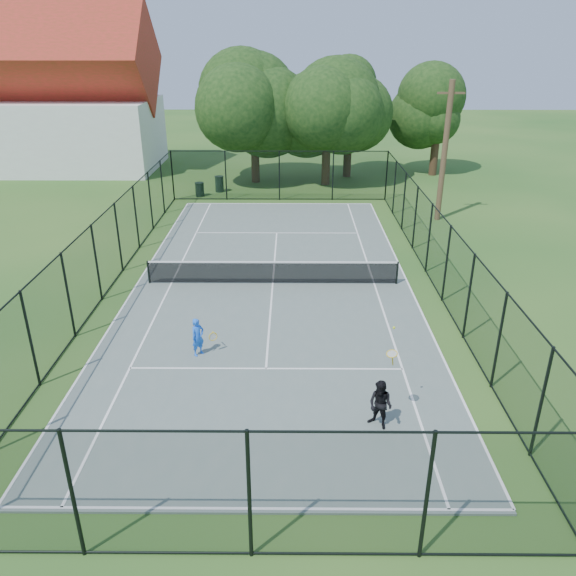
{
  "coord_description": "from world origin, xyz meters",
  "views": [
    {
      "loc": [
        0.76,
        -20.8,
        9.18
      ],
      "look_at": [
        0.64,
        -3.0,
        1.2
      ],
      "focal_mm": 35.0,
      "sensor_mm": 36.0,
      "label": 1
    }
  ],
  "objects_px": {
    "player_black": "(380,405)",
    "utility_pole": "(445,152)",
    "tennis_net": "(273,272)",
    "trash_bin_right": "(219,184)",
    "player_blue": "(198,337)",
    "trash_bin_left": "(200,189)"
  },
  "relations": [
    {
      "from": "utility_pole",
      "to": "tennis_net",
      "type": "bearing_deg",
      "value": -134.26
    },
    {
      "from": "utility_pole",
      "to": "player_blue",
      "type": "relative_size",
      "value": 5.87
    },
    {
      "from": "tennis_net",
      "to": "utility_pole",
      "type": "bearing_deg",
      "value": 45.74
    },
    {
      "from": "player_blue",
      "to": "player_black",
      "type": "relative_size",
      "value": 0.48
    },
    {
      "from": "utility_pole",
      "to": "player_blue",
      "type": "height_order",
      "value": "utility_pole"
    },
    {
      "from": "tennis_net",
      "to": "trash_bin_right",
      "type": "bearing_deg",
      "value": 104.72
    },
    {
      "from": "utility_pole",
      "to": "trash_bin_right",
      "type": "bearing_deg",
      "value": 154.98
    },
    {
      "from": "tennis_net",
      "to": "trash_bin_left",
      "type": "distance_m",
      "value": 14.7
    },
    {
      "from": "tennis_net",
      "to": "trash_bin_right",
      "type": "height_order",
      "value": "trash_bin_right"
    },
    {
      "from": "tennis_net",
      "to": "utility_pole",
      "type": "xyz_separation_m",
      "value": [
        8.77,
        9.0,
        3.11
      ]
    },
    {
      "from": "trash_bin_right",
      "to": "player_black",
      "type": "distance_m",
      "value": 25.02
    },
    {
      "from": "player_black",
      "to": "player_blue",
      "type": "bearing_deg",
      "value": 145.43
    },
    {
      "from": "player_black",
      "to": "utility_pole",
      "type": "bearing_deg",
      "value": 72.36
    },
    {
      "from": "tennis_net",
      "to": "utility_pole",
      "type": "height_order",
      "value": "utility_pole"
    },
    {
      "from": "trash_bin_left",
      "to": "player_blue",
      "type": "distance_m",
      "value": 19.6
    },
    {
      "from": "trash_bin_right",
      "to": "utility_pole",
      "type": "distance_m",
      "value": 14.36
    },
    {
      "from": "tennis_net",
      "to": "trash_bin_right",
      "type": "xyz_separation_m",
      "value": [
        -3.92,
        14.92,
        -0.06
      ]
    },
    {
      "from": "utility_pole",
      "to": "player_black",
      "type": "bearing_deg",
      "value": -107.64
    },
    {
      "from": "player_blue",
      "to": "trash_bin_right",
      "type": "bearing_deg",
      "value": 94.97
    },
    {
      "from": "utility_pole",
      "to": "player_blue",
      "type": "xyz_separation_m",
      "value": [
        -10.91,
        -14.57,
        -3.01
      ]
    },
    {
      "from": "tennis_net",
      "to": "trash_bin_right",
      "type": "relative_size",
      "value": 9.88
    },
    {
      "from": "tennis_net",
      "to": "player_blue",
      "type": "height_order",
      "value": "player_blue"
    }
  ]
}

